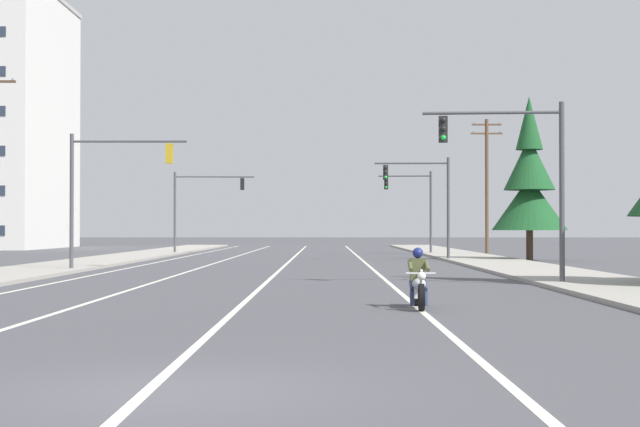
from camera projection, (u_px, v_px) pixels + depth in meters
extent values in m
plane|color=#47474C|center=(171.00, 392.00, 11.40)|extent=(400.00, 400.00, 0.00)
cube|color=beige|center=(289.00, 261.00, 56.39)|extent=(0.16, 100.00, 0.01)
cube|color=beige|center=(220.00, 261.00, 56.41)|extent=(0.16, 100.00, 0.01)
cube|color=beige|center=(364.00, 261.00, 56.37)|extent=(0.16, 100.00, 0.01)
cube|color=beige|center=(161.00, 261.00, 56.43)|extent=(0.16, 100.00, 0.01)
cube|color=#9E998E|center=(500.00, 263.00, 51.33)|extent=(4.40, 110.00, 0.14)
cube|color=#9E998E|center=(82.00, 263.00, 51.45)|extent=(4.40, 110.00, 0.14)
cylinder|color=black|center=(421.00, 297.00, 22.49)|extent=(0.13, 0.64, 0.64)
cylinder|color=black|center=(416.00, 293.00, 24.04)|extent=(0.13, 0.64, 0.64)
cylinder|color=silver|center=(421.00, 284.00, 22.59)|extent=(0.08, 0.33, 0.68)
sphere|color=white|center=(422.00, 276.00, 22.44)|extent=(0.20, 0.20, 0.20)
cylinder|color=silver|center=(421.00, 273.00, 22.65)|extent=(0.70, 0.06, 0.04)
ellipsoid|color=#B7BABF|center=(419.00, 284.00, 23.15)|extent=(0.33, 0.57, 0.28)
cube|color=silver|center=(419.00, 293.00, 23.26)|extent=(0.25, 0.44, 0.24)
cube|color=black|center=(418.00, 285.00, 23.58)|extent=(0.29, 0.52, 0.12)
cube|color=#B7BABF|center=(416.00, 281.00, 23.99)|extent=(0.21, 0.36, 0.08)
cylinder|color=silver|center=(412.00, 295.00, 23.66)|extent=(0.09, 0.55, 0.08)
cube|color=#4C512D|center=(418.00, 270.00, 23.55)|extent=(0.36, 0.25, 0.56)
sphere|color=navy|center=(418.00, 253.00, 23.54)|extent=(0.26, 0.26, 0.26)
cylinder|color=navy|center=(424.00, 286.00, 23.40)|extent=(0.15, 0.44, 0.30)
cylinder|color=navy|center=(426.00, 299.00, 23.22)|extent=(0.11, 0.16, 0.35)
cylinder|color=#4C512D|center=(427.00, 266.00, 23.29)|extent=(0.11, 0.52, 0.27)
cylinder|color=navy|center=(412.00, 286.00, 23.41)|extent=(0.15, 0.44, 0.30)
cylinder|color=navy|center=(412.00, 299.00, 23.22)|extent=(0.11, 0.16, 0.35)
cylinder|color=#4C512D|center=(410.00, 266.00, 23.30)|extent=(0.11, 0.52, 0.27)
cylinder|color=#47474C|center=(562.00, 194.00, 32.60)|extent=(0.18, 0.18, 6.20)
cylinder|color=#47474C|center=(492.00, 113.00, 32.82)|extent=(4.67, 0.43, 0.11)
cube|color=black|center=(443.00, 129.00, 32.93)|extent=(0.32, 0.26, 0.90)
sphere|color=black|center=(443.00, 120.00, 32.78)|extent=(0.18, 0.18, 0.18)
sphere|color=black|center=(443.00, 129.00, 32.78)|extent=(0.18, 0.18, 0.18)
sphere|color=green|center=(443.00, 138.00, 32.77)|extent=(0.18, 0.18, 0.18)
cylinder|color=#47474C|center=(72.00, 202.00, 43.58)|extent=(0.18, 0.18, 6.20)
cylinder|color=#47474C|center=(129.00, 141.00, 43.60)|extent=(5.18, 0.13, 0.11)
cube|color=#B79319|center=(169.00, 154.00, 43.57)|extent=(0.30, 0.24, 0.90)
sphere|color=black|center=(170.00, 147.00, 43.73)|extent=(0.18, 0.18, 0.18)
sphere|color=black|center=(170.00, 154.00, 43.73)|extent=(0.18, 0.18, 0.18)
sphere|color=green|center=(170.00, 160.00, 43.72)|extent=(0.18, 0.18, 0.18)
cylinder|color=#47474C|center=(448.00, 209.00, 58.05)|extent=(0.18, 0.18, 6.20)
cylinder|color=#47474C|center=(411.00, 163.00, 58.16)|extent=(4.42, 0.24, 0.11)
cube|color=black|center=(386.00, 172.00, 58.21)|extent=(0.31, 0.25, 0.90)
sphere|color=black|center=(386.00, 167.00, 58.06)|extent=(0.18, 0.18, 0.18)
sphere|color=black|center=(386.00, 172.00, 58.05)|extent=(0.18, 0.18, 0.18)
sphere|color=green|center=(386.00, 177.00, 58.05)|extent=(0.18, 0.18, 0.18)
cylinder|color=#47474C|center=(175.00, 213.00, 73.20)|extent=(0.18, 0.18, 6.20)
cylinder|color=#47474C|center=(215.00, 177.00, 73.34)|extent=(5.99, 0.34, 0.11)
cube|color=black|center=(242.00, 184.00, 73.40)|extent=(0.31, 0.25, 0.90)
sphere|color=black|center=(242.00, 180.00, 73.56)|extent=(0.18, 0.18, 0.18)
sphere|color=black|center=(242.00, 184.00, 73.55)|extent=(0.18, 0.18, 0.18)
sphere|color=green|center=(242.00, 188.00, 73.55)|extent=(0.18, 0.18, 0.18)
cylinder|color=#47474C|center=(431.00, 213.00, 72.06)|extent=(0.18, 0.18, 6.20)
cylinder|color=#47474C|center=(404.00, 176.00, 72.24)|extent=(3.90, 0.36, 0.11)
cube|color=black|center=(386.00, 183.00, 72.33)|extent=(0.31, 0.26, 0.90)
sphere|color=black|center=(386.00, 179.00, 72.18)|extent=(0.18, 0.18, 0.18)
sphere|color=black|center=(386.00, 183.00, 72.17)|extent=(0.18, 0.18, 0.18)
sphere|color=green|center=(386.00, 187.00, 72.17)|extent=(0.18, 0.18, 0.18)
cylinder|color=slate|center=(13.00, 80.00, 48.88)|extent=(0.08, 0.08, 0.12)
cylinder|color=brown|center=(487.00, 187.00, 70.47)|extent=(0.26, 0.26, 9.90)
cube|color=brown|center=(487.00, 125.00, 70.54)|extent=(2.16, 0.12, 0.12)
cylinder|color=slate|center=(474.00, 123.00, 70.55)|extent=(0.08, 0.08, 0.12)
cylinder|color=slate|center=(499.00, 123.00, 70.54)|extent=(0.08, 0.08, 0.12)
cube|color=brown|center=(487.00, 134.00, 70.53)|extent=(2.31, 0.12, 0.12)
cylinder|color=slate|center=(473.00, 132.00, 70.54)|extent=(0.08, 0.08, 0.12)
cylinder|color=slate|center=(500.00, 132.00, 70.53)|extent=(0.08, 0.08, 0.12)
cylinder|color=#423023|center=(530.00, 246.00, 57.57)|extent=(0.41, 0.41, 1.83)
cone|color=#194C23|center=(529.00, 203.00, 57.61)|extent=(4.46, 4.46, 3.20)
cone|color=#194C23|center=(529.00, 163.00, 57.65)|extent=(3.04, 3.04, 3.20)
cone|color=#194C23|center=(529.00, 123.00, 57.68)|extent=(1.61, 1.61, 3.20)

